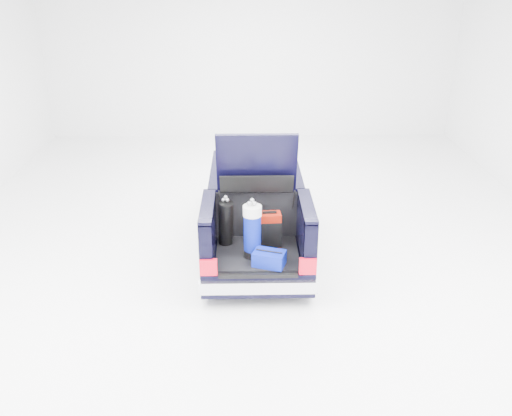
{
  "coord_description": "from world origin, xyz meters",
  "views": [
    {
      "loc": [
        -0.17,
        -9.12,
        4.82
      ],
      "look_at": [
        0.0,
        -0.5,
        0.93
      ],
      "focal_mm": 38.0,
      "sensor_mm": 36.0,
      "label": 1
    }
  ],
  "objects_px": {
    "red_suitcase": "(269,230)",
    "blue_duffel": "(269,258)",
    "blue_golf_bag": "(252,231)",
    "car": "(255,207)",
    "black_golf_bag": "(226,223)"
  },
  "relations": [
    {
      "from": "red_suitcase",
      "to": "blue_duffel",
      "type": "height_order",
      "value": "red_suitcase"
    },
    {
      "from": "red_suitcase",
      "to": "blue_golf_bag",
      "type": "xyz_separation_m",
      "value": [
        -0.28,
        -0.33,
        0.15
      ]
    },
    {
      "from": "car",
      "to": "red_suitcase",
      "type": "relative_size",
      "value": 7.62
    },
    {
      "from": "blue_golf_bag",
      "to": "black_golf_bag",
      "type": "bearing_deg",
      "value": 112.12
    },
    {
      "from": "red_suitcase",
      "to": "blue_duffel",
      "type": "distance_m",
      "value": 0.66
    },
    {
      "from": "blue_golf_bag",
      "to": "blue_duffel",
      "type": "relative_size",
      "value": 1.78
    },
    {
      "from": "red_suitcase",
      "to": "black_golf_bag",
      "type": "relative_size",
      "value": 0.72
    },
    {
      "from": "car",
      "to": "red_suitcase",
      "type": "distance_m",
      "value": 1.41
    },
    {
      "from": "blue_golf_bag",
      "to": "blue_duffel",
      "type": "bearing_deg",
      "value": -73.47
    },
    {
      "from": "car",
      "to": "blue_golf_bag",
      "type": "height_order",
      "value": "car"
    },
    {
      "from": "black_golf_bag",
      "to": "blue_duffel",
      "type": "distance_m",
      "value": 1.01
    },
    {
      "from": "red_suitcase",
      "to": "black_golf_bag",
      "type": "bearing_deg",
      "value": 169.79
    },
    {
      "from": "black_golf_bag",
      "to": "car",
      "type": "bearing_deg",
      "value": 46.48
    },
    {
      "from": "car",
      "to": "blue_duffel",
      "type": "relative_size",
      "value": 8.49
    },
    {
      "from": "car",
      "to": "black_golf_bag",
      "type": "relative_size",
      "value": 5.51
    }
  ]
}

